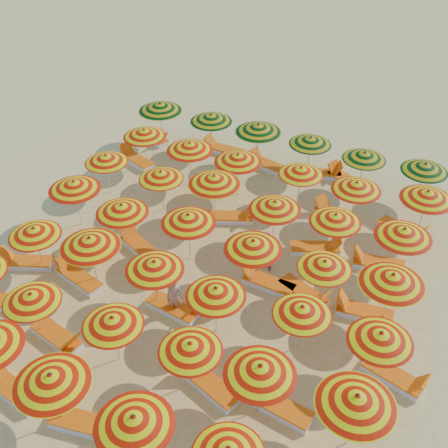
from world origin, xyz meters
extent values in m
plane|color=#F3D36C|center=(0.00, 0.00, 0.00)|extent=(120.00, 120.00, 0.00)
cylinder|color=silver|center=(-1.22, -6.84, 0.95)|extent=(0.04, 0.04, 1.91)
cone|color=#DA7200|center=(-1.22, -6.84, 1.78)|extent=(2.34, 2.34, 0.36)
sphere|color=black|center=(-1.22, -6.84, 1.99)|extent=(0.06, 0.06, 0.06)
cylinder|color=silver|center=(1.14, -6.97, 0.93)|extent=(0.04, 0.04, 1.86)
cone|color=#DA7200|center=(1.14, -6.97, 1.74)|extent=(2.35, 2.35, 0.35)
sphere|color=black|center=(1.14, -6.97, 1.94)|extent=(0.06, 0.06, 0.06)
sphere|color=black|center=(3.32, -6.70, 1.75)|extent=(0.06, 0.06, 0.06)
cylinder|color=silver|center=(-3.60, -4.72, 0.83)|extent=(0.03, 0.03, 1.67)
cone|color=#DA7200|center=(-3.60, -4.72, 1.56)|extent=(2.14, 2.14, 0.32)
sphere|color=black|center=(-3.60, -4.72, 1.74)|extent=(0.06, 0.06, 0.06)
cylinder|color=silver|center=(-1.01, -4.56, 0.85)|extent=(0.03, 0.03, 1.70)
cone|color=#DA7200|center=(-1.01, -4.56, 1.59)|extent=(2.14, 2.14, 0.32)
sphere|color=black|center=(-1.01, -4.56, 1.77)|extent=(0.06, 0.06, 0.06)
cylinder|color=silver|center=(1.29, -4.50, 0.85)|extent=(0.03, 0.03, 1.71)
cone|color=#DA7200|center=(1.29, -4.50, 1.59)|extent=(1.87, 1.87, 0.32)
sphere|color=black|center=(1.29, -4.50, 1.78)|extent=(0.06, 0.06, 0.06)
cylinder|color=silver|center=(3.20, -4.52, 0.92)|extent=(0.03, 0.03, 1.84)
cone|color=#DA7200|center=(3.20, -4.52, 1.71)|extent=(2.38, 2.38, 0.35)
sphere|color=black|center=(3.20, -4.52, 1.91)|extent=(0.06, 0.06, 0.06)
cylinder|color=silver|center=(5.55, -4.47, 0.97)|extent=(0.04, 0.04, 1.94)
cone|color=#DA7200|center=(5.55, -4.47, 1.81)|extent=(2.11, 2.11, 0.37)
sphere|color=black|center=(5.55, -4.47, 2.02)|extent=(0.06, 0.06, 0.06)
cylinder|color=silver|center=(-5.42, -2.34, 0.85)|extent=(0.03, 0.03, 1.71)
cone|color=#DA7200|center=(-5.42, -2.34, 1.59)|extent=(1.82, 1.82, 0.33)
sphere|color=black|center=(-5.42, -2.34, 1.78)|extent=(0.06, 0.06, 0.06)
cylinder|color=silver|center=(-3.33, -2.23, 0.95)|extent=(0.04, 0.04, 1.91)
cone|color=#DA7200|center=(-3.33, -2.23, 1.78)|extent=(2.18, 2.18, 0.36)
sphere|color=black|center=(-3.33, -2.23, 1.99)|extent=(0.06, 0.06, 0.06)
cylinder|color=silver|center=(-1.04, -2.24, 0.89)|extent=(0.03, 0.03, 1.79)
cone|color=#DA7200|center=(-1.04, -2.24, 1.67)|extent=(2.21, 2.21, 0.34)
sphere|color=black|center=(-1.04, -2.24, 1.86)|extent=(0.06, 0.06, 0.06)
cylinder|color=silver|center=(1.07, -2.47, 0.88)|extent=(0.03, 0.03, 1.75)
cone|color=#DA7200|center=(1.07, -2.47, 1.63)|extent=(2.04, 2.04, 0.33)
sphere|color=black|center=(1.07, -2.47, 1.83)|extent=(0.06, 0.06, 0.06)
cylinder|color=silver|center=(3.50, -2.09, 0.84)|extent=(0.03, 0.03, 1.68)
cone|color=#DA7200|center=(3.50, -2.09, 1.57)|extent=(2.04, 2.04, 0.32)
sphere|color=black|center=(3.50, -2.09, 1.75)|extent=(0.06, 0.06, 0.06)
cylinder|color=silver|center=(5.66, -2.22, 0.88)|extent=(0.03, 0.03, 1.76)
cone|color=#DA7200|center=(5.66, -2.22, 1.64)|extent=(2.31, 2.31, 0.33)
sphere|color=black|center=(5.66, -2.22, 1.83)|extent=(0.06, 0.06, 0.06)
cylinder|color=silver|center=(-5.69, 0.21, 0.93)|extent=(0.04, 0.04, 1.87)
cone|color=#DA7200|center=(-5.69, 0.21, 1.74)|extent=(2.17, 2.17, 0.36)
sphere|color=black|center=(-5.69, 0.21, 1.95)|extent=(0.06, 0.06, 0.06)
cylinder|color=silver|center=(-3.45, -0.22, 0.90)|extent=(0.03, 0.03, 1.79)
cone|color=#DA7200|center=(-3.45, -0.22, 1.67)|extent=(2.29, 2.29, 0.34)
sphere|color=black|center=(-3.45, -0.22, 1.87)|extent=(0.06, 0.06, 0.06)
cylinder|color=silver|center=(-1.13, 0.15, 0.92)|extent=(0.04, 0.04, 1.84)
cone|color=#DA7200|center=(-1.13, 0.15, 1.72)|extent=(2.03, 2.03, 0.35)
sphere|color=black|center=(-1.13, 0.15, 1.92)|extent=(0.06, 0.06, 0.06)
cylinder|color=silver|center=(1.31, -0.22, 0.92)|extent=(0.04, 0.04, 1.85)
cone|color=#DA7200|center=(1.31, -0.22, 1.73)|extent=(2.15, 2.15, 0.35)
sphere|color=black|center=(1.31, -0.22, 1.93)|extent=(0.06, 0.06, 0.06)
cylinder|color=silver|center=(3.54, -0.02, 0.83)|extent=(0.03, 0.03, 1.66)
cone|color=#DA7200|center=(3.54, -0.02, 1.55)|extent=(2.02, 2.02, 0.32)
sphere|color=black|center=(3.54, -0.02, 1.73)|extent=(0.06, 0.06, 0.06)
cylinder|color=silver|center=(5.53, -0.09, 0.97)|extent=(0.04, 0.04, 1.93)
cone|color=#DA7200|center=(5.53, -0.09, 1.80)|extent=(2.14, 2.14, 0.37)
sphere|color=black|center=(5.53, -0.09, 2.01)|extent=(0.06, 0.06, 0.06)
cylinder|color=silver|center=(-5.83, 2.41, 0.84)|extent=(0.03, 0.03, 1.69)
cone|color=#DA7200|center=(-5.83, 2.41, 1.57)|extent=(1.99, 1.99, 0.32)
sphere|color=black|center=(-5.83, 2.41, 1.76)|extent=(0.06, 0.06, 0.06)
cylinder|color=silver|center=(-3.34, 2.26, 0.84)|extent=(0.03, 0.03, 1.68)
cone|color=#DA7200|center=(-3.34, 2.26, 1.57)|extent=(2.18, 2.18, 0.32)
sphere|color=black|center=(-3.34, 2.26, 1.76)|extent=(0.06, 0.06, 0.06)
cylinder|color=silver|center=(-1.27, 2.47, 0.96)|extent=(0.04, 0.04, 1.93)
cone|color=#DA7200|center=(-1.27, 2.47, 1.80)|extent=(2.31, 2.31, 0.37)
sphere|color=black|center=(-1.27, 2.47, 2.01)|extent=(0.06, 0.06, 0.06)
cylinder|color=silver|center=(1.20, 2.04, 0.90)|extent=(0.03, 0.03, 1.81)
cone|color=#DA7200|center=(1.20, 2.04, 1.69)|extent=(2.35, 2.35, 0.34)
sphere|color=black|center=(1.20, 2.04, 1.88)|extent=(0.06, 0.06, 0.06)
cylinder|color=silver|center=(3.25, 2.27, 0.87)|extent=(0.03, 0.03, 1.75)
cone|color=#DA7200|center=(3.25, 2.27, 1.63)|extent=(1.87, 1.87, 0.33)
sphere|color=black|center=(3.25, 2.27, 1.82)|extent=(0.06, 0.06, 0.06)
cylinder|color=silver|center=(5.45, 2.28, 0.92)|extent=(0.04, 0.04, 1.84)
cone|color=#DA7200|center=(5.45, 2.28, 1.72)|extent=(2.32, 2.32, 0.35)
sphere|color=black|center=(5.45, 2.28, 1.92)|extent=(0.06, 0.06, 0.06)
cylinder|color=silver|center=(-5.45, 4.67, 0.88)|extent=(0.03, 0.03, 1.76)
cone|color=#DA7200|center=(-5.45, 4.67, 1.65)|extent=(1.83, 1.83, 0.34)
sphere|color=black|center=(-5.45, 4.67, 1.84)|extent=(0.06, 0.06, 0.06)
cylinder|color=silver|center=(-3.19, 4.32, 0.92)|extent=(0.04, 0.04, 1.85)
cone|color=#DA7200|center=(-3.19, 4.32, 1.73)|extent=(2.07, 2.07, 0.35)
sphere|color=black|center=(-3.19, 4.32, 1.93)|extent=(0.06, 0.06, 0.06)
cylinder|color=silver|center=(-1.12, 4.32, 0.92)|extent=(0.04, 0.04, 1.84)
cone|color=#DA7200|center=(-1.12, 4.32, 1.72)|extent=(1.91, 1.91, 0.35)
sphere|color=black|center=(-1.12, 4.32, 1.92)|extent=(0.06, 0.06, 0.06)
cylinder|color=silver|center=(1.29, 4.64, 0.84)|extent=(0.03, 0.03, 1.69)
cone|color=#DA7200|center=(1.29, 4.64, 1.57)|extent=(1.83, 1.83, 0.32)
sphere|color=black|center=(1.29, 4.64, 1.76)|extent=(0.06, 0.06, 0.06)
cylinder|color=silver|center=(3.44, 4.35, 0.89)|extent=(0.03, 0.03, 1.79)
cone|color=#DA7200|center=(3.44, 4.35, 1.67)|extent=(2.20, 2.20, 0.34)
sphere|color=black|center=(3.44, 4.35, 1.87)|extent=(0.06, 0.06, 0.06)
cylinder|color=silver|center=(5.83, 4.70, 0.93)|extent=(0.04, 0.04, 1.85)
cone|color=#DA7200|center=(5.83, 4.70, 1.73)|extent=(2.46, 2.46, 0.35)
sphere|color=black|center=(5.83, 4.70, 1.93)|extent=(0.06, 0.06, 0.06)
cylinder|color=silver|center=(-5.85, 6.73, 0.97)|extent=(0.04, 0.04, 1.94)
cone|color=#605904|center=(-5.85, 6.73, 1.81)|extent=(2.10, 2.10, 0.37)
sphere|color=black|center=(-5.85, 6.73, 2.02)|extent=(0.06, 0.06, 0.06)
cylinder|color=silver|center=(-3.47, 6.92, 0.90)|extent=(0.03, 0.03, 1.81)
cone|color=#605904|center=(-3.47, 6.92, 1.69)|extent=(2.16, 2.16, 0.34)
sphere|color=black|center=(-3.47, 6.92, 1.88)|extent=(0.06, 0.06, 0.06)
cylinder|color=silver|center=(-1.23, 6.70, 0.96)|extent=(0.04, 0.04, 1.92)
cone|color=#605904|center=(-1.23, 6.70, 1.79)|extent=(2.52, 2.52, 0.37)
sphere|color=black|center=(-1.23, 6.70, 2.01)|extent=(0.06, 0.06, 0.06)
cylinder|color=silver|center=(0.96, 6.90, 0.86)|extent=(0.03, 0.03, 1.72)
cone|color=#605904|center=(0.96, 6.90, 1.61)|extent=(1.88, 1.88, 0.33)
sphere|color=black|center=(0.96, 6.90, 1.80)|extent=(0.06, 0.06, 0.06)
cylinder|color=silver|center=(3.21, 6.66, 0.85)|extent=(0.03, 0.03, 1.70)
cone|color=#605904|center=(3.21, 6.66, 1.59)|extent=(1.85, 1.85, 0.32)
sphere|color=black|center=(3.21, 6.66, 1.77)|extent=(0.06, 0.06, 0.06)
cylinder|color=silver|center=(5.47, 6.68, 0.88)|extent=(0.03, 0.03, 1.75)
cone|color=#605904|center=(5.47, 6.68, 1.64)|extent=(2.17, 2.17, 0.33)
sphere|color=black|center=(5.47, 6.68, 1.83)|extent=(0.06, 0.06, 0.06)
cube|color=white|center=(-2.92, -6.70, 0.10)|extent=(1.78, 0.88, 0.20)
cube|color=orange|center=(-2.92, -6.70, 0.23)|extent=(1.78, 0.88, 0.06)
cube|color=white|center=(-0.67, -6.75, 0.10)|extent=(1.77, 0.84, 0.20)
cube|color=orange|center=(-0.67, -6.75, 0.23)|extent=(1.77, 0.84, 0.06)
cube|color=orange|center=(0.02, -6.64, 0.45)|extent=(0.45, 0.63, 0.48)
cube|color=white|center=(-5.28, -4.21, 0.10)|extent=(1.79, 0.97, 0.20)
cube|color=orange|center=(-5.28, -4.21, 0.23)|extent=(1.79, 0.97, 0.06)
cube|color=white|center=(-3.05, -4.70, 0.10)|extent=(1.79, 0.97, 0.20)
cube|color=orange|center=(-3.05, -4.70, 0.23)|extent=(1.79, 0.97, 0.06)
cube|color=orange|center=(-2.37, -4.86, 0.45)|extent=(0.49, 0.65, 0.48)
cube|color=white|center=(1.84, -4.42, 0.10)|extent=(1.80, 1.12, 0.20)
cube|color=orange|center=(1.84, -4.42, 0.23)|extent=(1.80, 1.12, 0.06)
cube|color=orange|center=(1.18, -4.18, 0.45)|extent=(0.54, 0.67, 0.48)
cube|color=white|center=(3.75, -4.29, 0.10)|extent=(1.77, 0.82, 0.20)
cube|color=orange|center=(3.75, -4.29, 0.23)|extent=(1.77, 0.82, 0.06)
cube|color=orange|center=(3.06, -4.19, 0.45)|extent=(0.45, 0.63, 0.48)
cube|color=white|center=(-5.97, -2.45, 0.10)|extent=(1.79, 1.17, 0.20)
cube|color=orange|center=(-5.97, -2.45, 0.23)|extent=(1.79, 1.17, 0.06)
cube|color=orange|center=(-6.62, -2.71, 0.45)|extent=(0.55, 0.67, 0.48)
cube|color=white|center=(-3.88, -2.39, 0.10)|extent=(1.79, 1.04, 0.20)
cube|color=orange|center=(-3.88, -2.39, 0.23)|extent=(1.79, 1.04, 0.06)
cube|color=orange|center=(-4.55, -2.19, 0.45)|extent=(0.51, 0.66, 0.48)
cube|color=white|center=(-0.49, -2.30, 0.10)|extent=(1.77, 0.83, 0.20)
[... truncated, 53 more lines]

